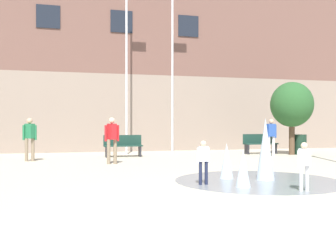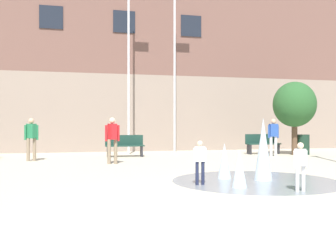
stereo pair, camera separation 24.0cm
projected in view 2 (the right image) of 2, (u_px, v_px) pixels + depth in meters
The scene contains 14 objects.
ground_plane at pixel (248, 214), 5.92m from camera, with size 100.00×100.00×0.00m, color #BCB299.
library_building at pixel (117, 73), 22.54m from camera, with size 36.00×6.05×8.62m.
splash_fountain at pixel (252, 160), 9.33m from camera, with size 3.98×3.98×1.50m.
park_bench_under_right_flagpole at pixel (125, 145), 16.39m from camera, with size 1.60×0.44×0.91m.
park_bench_far_right at pixel (263, 143), 18.06m from camera, with size 1.60×0.44×0.91m.
child_in_fountain at pixel (300, 163), 7.88m from camera, with size 0.31×0.23×0.99m.
adult_in_red at pixel (112, 137), 13.42m from camera, with size 0.50×0.39×1.59m.
child_with_pink_shirt at pixel (200, 159), 8.74m from camera, with size 0.31×0.14×0.99m.
adult_near_bench at pixel (31, 136), 14.50m from camera, with size 0.50×0.38×1.59m.
teen_by_trashcan at pixel (273, 134), 16.66m from camera, with size 0.50×0.22×1.59m.
flagpole_left at pixel (129, 55), 17.83m from camera, with size 0.80×0.10×8.54m.
flagpole_right at pixel (175, 56), 18.35m from camera, with size 0.80×0.10×8.60m.
trash_can at pixel (303, 145), 17.61m from camera, with size 0.56×0.56×0.90m, color #193323.
street_tree_near_building at pixel (295, 105), 17.48m from camera, with size 1.90×1.90×3.26m.
Camera 2 is at (-2.59, -5.45, 1.34)m, focal length 42.00 mm.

